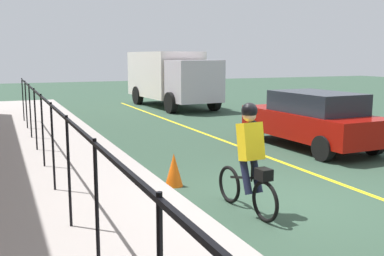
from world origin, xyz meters
The scene contains 8 objects.
ground_plane centered at (0.00, 0.00, 0.00)m, with size 80.00×80.00×0.00m, color #2C4334.
lane_line_centre centered at (0.00, -1.60, 0.00)m, with size 36.00×0.12×0.01m, color yellow.
sidewalk centered at (0.00, 3.40, 0.07)m, with size 40.00×3.20×0.15m, color #9A928E.
iron_fence centered at (1.00, 3.80, 1.34)m, with size 21.30×0.04×1.60m.
cyclist_lead centered at (-0.15, 0.98, 0.91)m, with size 1.71×0.38×1.83m.
patrol_sedan centered at (3.82, -3.39, 0.82)m, with size 4.46×2.05×1.58m.
box_truck_background centered at (15.21, -3.47, 1.55)m, with size 6.84×2.86×2.78m.
traffic_cone_far centered at (1.81, 1.54, 0.33)m, with size 0.36×0.36×0.66m, color orange.
Camera 1 is at (-6.29, 4.65, 2.55)m, focal length 42.10 mm.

